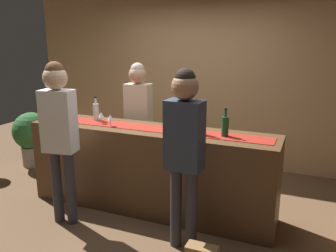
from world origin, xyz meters
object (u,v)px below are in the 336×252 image
Objects in this scene: customer_browsing at (59,126)px; bartender at (138,112)px; wine_glass_mid_counter at (72,110)px; wine_bottle_amber at (200,124)px; wine_bottle_green at (225,126)px; wine_glass_far_end at (110,118)px; customer_sipping at (184,141)px; wine_bottle_clear at (96,112)px; potted_plant_tall at (32,135)px; wine_glass_near_customer at (101,115)px.

bartender is at bearing 66.53° from customer_browsing.
wine_glass_mid_counter is 0.83m from customer_browsing.
wine_bottle_green is at bearing 7.55° from wine_bottle_amber.
wine_bottle_green is 1.33m from wine_glass_far_end.
customer_sipping is (-0.23, -0.60, -0.02)m from wine_bottle_green.
wine_bottle_clear is at bearing 157.43° from customer_sipping.
wine_bottle_clear is 2.10× the size of wine_glass_far_end.
wine_bottle_green is 0.64m from customer_sipping.
customer_sipping is (1.08, -1.18, 0.05)m from bartender.
potted_plant_tall is at bearing 156.76° from wine_glass_mid_counter.
wine_glass_far_end is 0.08× the size of customer_browsing.
wine_glass_mid_counter is at bearing 165.50° from wine_glass_far_end.
wine_glass_far_end is (-1.32, -0.10, -0.01)m from wine_bottle_green.
customer_browsing is at bearing -61.59° from wine_glass_mid_counter.
customer_browsing reaches higher than wine_glass_mid_counter.
customer_sipping reaches higher than wine_glass_far_end.
wine_glass_mid_counter is at bearing 176.39° from wine_bottle_amber.
wine_glass_near_customer is at bearing 157.83° from wine_glass_far_end.
wine_bottle_amber is 0.17× the size of customer_browsing.
wine_glass_near_customer is (0.15, -0.12, -0.01)m from wine_bottle_clear.
wine_bottle_clear is 1.39m from wine_bottle_amber.
wine_glass_near_customer is 0.64m from bartender.
bartender is 0.95× the size of customer_browsing.
wine_bottle_amber is 0.57m from customer_sipping.
customer_browsing is (-1.60, -0.65, -0.00)m from wine_bottle_green.
wine_bottle_green is at bearing 1.11° from wine_glass_near_customer.
wine_bottle_amber is at bearing -3.61° from wine_glass_mid_counter.
potted_plant_tall is at bearing 161.56° from customer_sipping.
wine_bottle_clear is 0.60m from bartender.
wine_glass_far_end is (0.32, -0.19, -0.01)m from wine_bottle_clear.
wine_glass_far_end is at bearing 53.21° from customer_browsing.
customer_sipping reaches higher than wine_bottle_green.
customer_browsing is (-0.11, -0.62, 0.00)m from wine_glass_near_customer.
bartender is at bearing 88.98° from wine_glass_far_end.
wine_bottle_amber is at bearing 14.52° from customer_browsing.
wine_bottle_amber is 1.48m from customer_browsing.
wine_glass_near_customer is 0.51m from wine_glass_mid_counter.
wine_bottle_green is 2.00m from wine_glass_mid_counter.
bartender is (0.68, 0.50, -0.06)m from wine_glass_mid_counter.
wine_glass_mid_counter is at bearing 168.25° from wine_glass_near_customer.
bartender is 1.96× the size of potted_plant_tall.
wine_glass_far_end is at bearing -176.55° from wine_bottle_amber.
customer_sipping reaches higher than potted_plant_tall.
bartender is (-1.31, 0.58, -0.07)m from wine_bottle_green.
wine_bottle_clear and wine_bottle_green have the same top height.
potted_plant_tall is (-3.24, 0.61, -0.61)m from wine_bottle_green.
potted_plant_tall is (-1.93, 0.03, -0.54)m from bartender.
wine_bottle_green is 0.35× the size of potted_plant_tall.
customer_browsing is at bearing -116.54° from wine_glass_far_end.
wine_bottle_green is 2.10× the size of wine_glass_near_customer.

